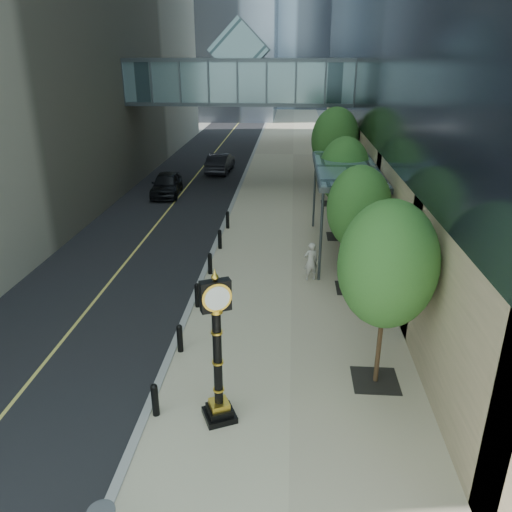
% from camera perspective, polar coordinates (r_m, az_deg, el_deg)
% --- Properties ---
extents(ground, '(320.00, 320.00, 0.00)m').
position_cam_1_polar(ground, '(13.68, -0.67, -21.04)').
color(ground, gray).
rests_on(ground, ground).
extents(road, '(8.00, 180.00, 0.02)m').
position_cam_1_polar(road, '(51.42, -4.86, 11.57)').
color(road, black).
rests_on(road, ground).
extents(sidewalk, '(8.00, 180.00, 0.06)m').
position_cam_1_polar(sidewalk, '(50.81, 4.28, 11.49)').
color(sidewalk, tan).
rests_on(sidewalk, ground).
extents(curb, '(0.25, 180.00, 0.07)m').
position_cam_1_polar(curb, '(50.95, -0.32, 11.58)').
color(curb, gray).
rests_on(curb, ground).
extents(skywalk, '(17.00, 4.20, 5.80)m').
position_cam_1_polar(skywalk, '(38.18, -1.81, 19.64)').
color(skywalk, slate).
rests_on(skywalk, ground).
extents(entrance_canopy, '(3.00, 8.00, 4.38)m').
position_cam_1_polar(entrance_canopy, '(24.63, 10.26, 9.67)').
color(entrance_canopy, '#383F44').
rests_on(entrance_canopy, ground).
extents(bollard_row, '(0.20, 16.20, 0.90)m').
position_cam_1_polar(bollard_row, '(21.21, -5.95, -2.67)').
color(bollard_row, black).
rests_on(bollard_row, sidewalk).
extents(street_trees, '(3.05, 28.58, 6.26)m').
position_cam_1_polar(street_trees, '(26.29, 10.14, 9.70)').
color(street_trees, black).
rests_on(street_trees, sidewalk).
extents(street_clock, '(1.08, 1.08, 4.34)m').
position_cam_1_polar(street_clock, '(13.34, -4.40, -11.73)').
color(street_clock, black).
rests_on(street_clock, sidewalk).
extents(pedestrian, '(0.74, 0.60, 1.75)m').
position_cam_1_polar(pedestrian, '(21.93, 6.29, -0.62)').
color(pedestrian, '#B4ADA5').
rests_on(pedestrian, sidewalk).
extents(car_near, '(2.25, 4.80, 1.59)m').
position_cam_1_polar(car_near, '(36.17, -10.20, 8.11)').
color(car_near, black).
rests_on(car_near, road).
extents(car_far, '(1.97, 4.96, 1.61)m').
position_cam_1_polar(car_far, '(42.96, -4.11, 10.61)').
color(car_far, black).
rests_on(car_far, road).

